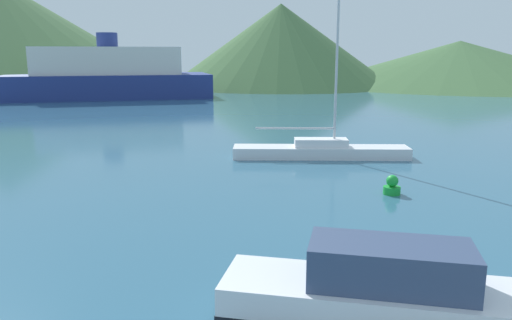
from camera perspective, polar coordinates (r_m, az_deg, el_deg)
name	(u,v)px	position (r m, az deg, el deg)	size (l,w,h in m)	color
motorboat_near	(460,305)	(10.20, 22.25, -15.10)	(8.82, 4.37, 1.99)	silver
sailboat_inner	(321,149)	(24.54, 7.43, 1.28)	(8.64, 2.62, 10.82)	silver
ferry_distant	(109,76)	(60.91, -16.43, 9.24)	(23.72, 12.09, 7.36)	navy
buoy_marker	(392,186)	(18.70, 15.28, -2.91)	(0.62, 0.62, 0.71)	green
hill_east	(281,45)	(81.26, 2.84, 12.97)	(36.00, 36.00, 12.72)	#3D6038
hill_far_east	(459,63)	(89.40, 22.17, 10.23)	(48.60, 48.60, 7.10)	#3D6038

